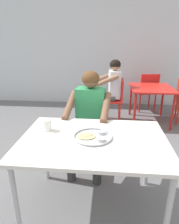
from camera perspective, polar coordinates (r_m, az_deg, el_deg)
ground_plane at (r=2.23m, az=-0.76°, el=-24.84°), size 12.00×12.00×0.05m
back_wall at (r=5.01m, az=3.58°, el=21.74°), size 12.00×0.12×3.40m
table_foreground at (r=1.75m, az=1.12°, el=-9.60°), size 1.26×0.89×0.75m
thali_tray at (r=1.73m, az=0.95°, el=-6.99°), size 0.34×0.34×0.03m
drinking_cup at (r=1.89m, az=-12.00°, el=-3.58°), size 0.08×0.08×0.11m
chair_foreground at (r=2.64m, az=0.72°, el=-3.72°), size 0.46×0.43×0.83m
diner_foreground at (r=2.35m, az=-0.08°, el=-0.56°), size 0.53×0.58×1.22m
table_background_red at (r=3.98m, az=17.22°, el=5.57°), size 0.78×0.86×0.70m
chair_red_left at (r=3.91m, az=7.50°, el=4.28°), size 0.43×0.43×0.85m
chair_red_far at (r=4.63m, az=16.18°, el=6.18°), size 0.50×0.50×0.86m
patron_background at (r=3.86m, az=5.76°, el=7.55°), size 0.58×0.53×1.21m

